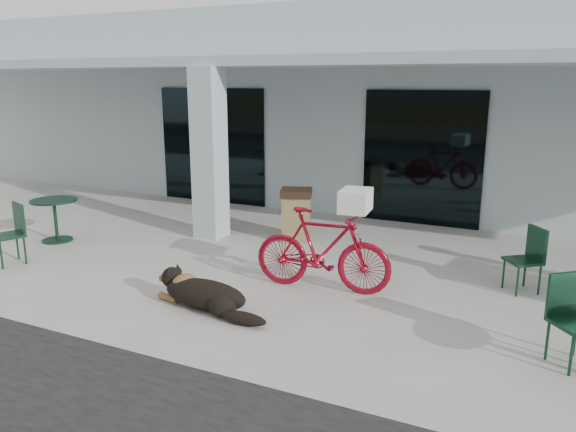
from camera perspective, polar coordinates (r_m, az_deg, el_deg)
The scene contains 15 objects.
ground at distance 8.14m, azimuth -7.77°, elevation -7.30°, with size 80.00×80.00×0.00m, color #BAB7B0.
building at distance 15.41m, azimuth 9.91°, elevation 11.11°, with size 22.00×7.00×4.50m, color #A9BBC0.
storefront_glass_left at distance 13.61m, azimuth -7.70°, elevation 7.06°, with size 2.80×0.06×2.70m, color black.
storefront_glass_right at distance 11.65m, azimuth 13.44°, elevation 5.70°, with size 2.40×0.06×2.70m, color black.
column at distance 10.43m, azimuth -7.99°, elevation 6.21°, with size 0.50×0.50×3.12m, color #A9BBC0.
overhang at distance 10.78m, azimuth 2.61°, elevation 15.35°, with size 22.00×2.80×0.18m, color #A9BBC0.
bicycle at distance 7.85m, azimuth 3.52°, elevation -3.45°, with size 0.55×1.95×1.17m, color maroon.
laundry_basket at distance 7.56m, azimuth 6.88°, elevation 1.57°, with size 0.51×0.38×0.30m, color white.
dog at distance 7.37m, azimuth -8.42°, elevation -7.72°, with size 1.37×0.46×0.46m, color black, non-canonical shape.
cup_near_dog at distance 7.92m, azimuth -7.30°, elevation -7.47°, with size 0.09×0.09×0.11m, color white.
cafe_table_near at distance 11.11m, azimuth -22.53°, elevation -0.41°, with size 0.83×0.83×0.78m, color #123523, non-canonical shape.
cafe_chair_near at distance 10.01m, azimuth -26.59°, elevation -1.72°, with size 0.44×0.48×0.98m, color #123523, non-canonical shape.
cafe_chair_far_a at distance 6.55m, azimuth 27.24°, elevation -9.62°, with size 0.43×0.47×0.96m, color #123523, non-canonical shape.
cafe_chair_far_b at distance 8.46m, azimuth 22.76°, elevation -4.14°, with size 0.42×0.46×0.92m, color #123523, non-canonical shape.
trash_receptacle at distance 10.32m, azimuth 0.85°, elevation 0.14°, with size 0.56×0.56×0.95m, color olive, non-canonical shape.
Camera 1 is at (4.25, -6.30, 2.91)m, focal length 35.00 mm.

